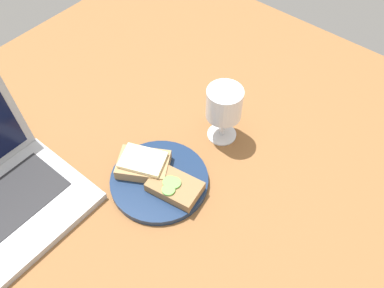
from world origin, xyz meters
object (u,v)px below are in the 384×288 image
object	(u,v)px
wine_glass	(224,106)
sandwich_with_cheese	(143,164)
sandwich_with_cucumber	(175,187)
plate	(159,181)

from	to	relation	value
wine_glass	sandwich_with_cheese	bearing A→B (deg)	161.40
sandwich_with_cucumber	wine_glass	distance (cm)	21.23
wine_glass	sandwich_with_cucumber	bearing A→B (deg)	-173.22
plate	sandwich_with_cucumber	bearing A→B (deg)	-89.57
sandwich_with_cucumber	wine_glass	world-z (taller)	wine_glass
plate	wine_glass	distance (cm)	22.00
sandwich_with_cucumber	sandwich_with_cheese	distance (cm)	9.06
plate	wine_glass	bearing A→B (deg)	-6.23
sandwich_with_cheese	sandwich_with_cucumber	bearing A→B (deg)	-89.26
plate	wine_glass	world-z (taller)	wine_glass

